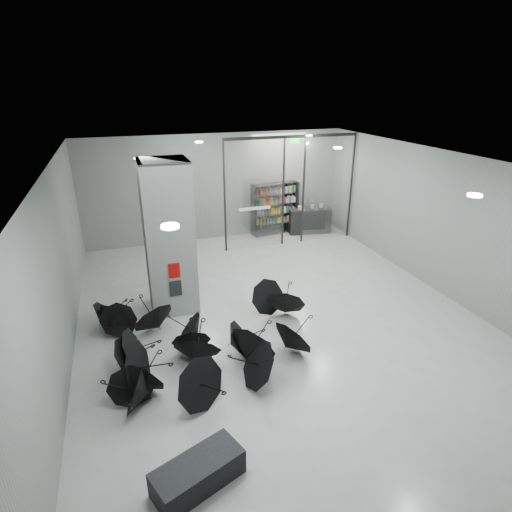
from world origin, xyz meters
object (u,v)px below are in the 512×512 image
object	(u,v)px
column	(169,238)
umbrella_cluster	(188,350)
bench	(198,473)
bookshelf	(275,209)
shop_counter	(309,220)

from	to	relation	value
column	umbrella_cluster	distance (m)	3.08
bench	bookshelf	size ratio (longest dim) A/B	0.68
bookshelf	umbrella_cluster	world-z (taller)	bookshelf
bench	shop_counter	distance (m)	12.00
bookshelf	shop_counter	distance (m)	1.51
column	bench	size ratio (longest dim) A/B	2.88
column	bench	bearing A→B (deg)	-94.68
bench	shop_counter	size ratio (longest dim) A/B	0.83
umbrella_cluster	column	bearing A→B (deg)	88.63
column	umbrella_cluster	bearing A→B (deg)	-91.37
column	shop_counter	distance (m)	7.70
bookshelf	bench	bearing A→B (deg)	-126.29
bench	umbrella_cluster	world-z (taller)	umbrella_cluster
shop_counter	column	bearing A→B (deg)	-135.28
umbrella_cluster	shop_counter	bearing A→B (deg)	48.30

